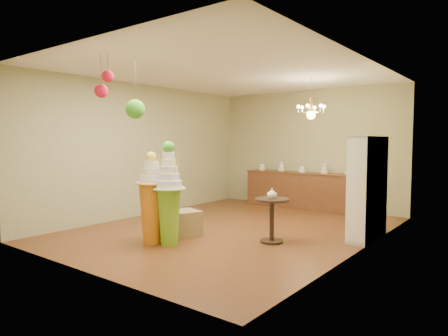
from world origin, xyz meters
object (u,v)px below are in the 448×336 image
Objects in this scene: pedestal_green at (169,203)px; round_table at (272,214)px; pedestal_orange at (152,205)px; sideboard at (302,190)px.

round_table is (1.27, 1.17, -0.22)m from pedestal_green.
round_table is at bearing 38.61° from pedestal_orange.
pedestal_orange is (-0.31, -0.09, -0.06)m from pedestal_green.
sideboard reaches higher than round_table.
sideboard is at bearing 108.47° from round_table.
pedestal_green reaches higher than round_table.
pedestal_green is 0.33m from pedestal_orange.
round_table is at bearing -71.53° from sideboard.
sideboard is at bearing 88.41° from pedestal_green.
pedestal_green is 4.58m from sideboard.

